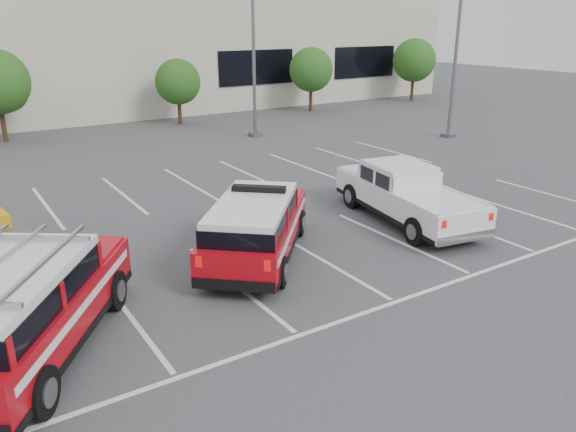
% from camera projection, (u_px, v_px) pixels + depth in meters
% --- Properties ---
extents(ground, '(120.00, 120.00, 0.00)m').
position_uv_depth(ground, '(323.00, 261.00, 15.30)').
color(ground, '#3B3B3D').
rests_on(ground, ground).
extents(stall_markings, '(23.00, 15.00, 0.01)m').
position_uv_depth(stall_markings, '(244.00, 215.00, 18.87)').
color(stall_markings, silver).
rests_on(stall_markings, ground).
extents(convention_building, '(60.00, 16.99, 13.20)m').
position_uv_depth(convention_building, '(56.00, 42.00, 39.10)').
color(convention_building, beige).
rests_on(convention_building, ground).
extents(tree_mid_right, '(2.77, 2.77, 3.99)m').
position_uv_depth(tree_mid_right, '(179.00, 83.00, 34.56)').
color(tree_mid_right, '#3F2B19').
rests_on(tree_mid_right, ground).
extents(tree_right, '(3.07, 3.07, 4.42)m').
position_uv_depth(tree_right, '(312.00, 71.00, 39.59)').
color(tree_right, '#3F2B19').
rests_on(tree_right, ground).
extents(tree_far_right, '(3.37, 3.37, 4.85)m').
position_uv_depth(tree_far_right, '(415.00, 62.00, 44.61)').
color(tree_far_right, '#3F2B19').
rests_on(tree_far_right, ground).
extents(light_pole_mid, '(0.90, 0.60, 10.24)m').
position_uv_depth(light_pole_mid, '(253.00, 40.00, 29.85)').
color(light_pole_mid, '#59595E').
rests_on(light_pole_mid, ground).
extents(light_pole_right, '(0.90, 0.60, 10.24)m').
position_uv_depth(light_pole_right, '(457.00, 40.00, 29.70)').
color(light_pole_right, '#59595E').
rests_on(light_pole_right, ground).
extents(fire_chief_suv, '(5.13, 5.45, 1.93)m').
position_uv_depth(fire_chief_suv, '(256.00, 231.00, 15.22)').
color(fire_chief_suv, '#A20710').
rests_on(fire_chief_suv, ground).
extents(white_pickup, '(2.99, 6.12, 1.80)m').
position_uv_depth(white_pickup, '(405.00, 199.00, 18.16)').
color(white_pickup, silver).
rests_on(white_pickup, ground).
extents(ladder_suv, '(5.12, 5.98, 2.26)m').
position_uv_depth(ladder_suv, '(24.00, 315.00, 10.67)').
color(ladder_suv, '#A20710').
rests_on(ladder_suv, ground).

